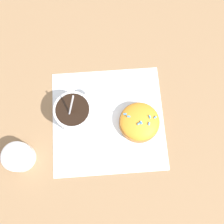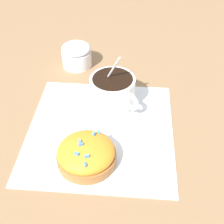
% 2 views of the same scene
% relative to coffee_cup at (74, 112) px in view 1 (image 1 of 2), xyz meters
% --- Properties ---
extents(ground_plane, '(3.00, 3.00, 0.00)m').
position_rel_coffee_cup_xyz_m(ground_plane, '(0.08, -0.01, -0.03)').
color(ground_plane, '#93704C').
extents(paper_napkin, '(0.29, 0.29, 0.00)m').
position_rel_coffee_cup_xyz_m(paper_napkin, '(0.08, -0.01, -0.03)').
color(paper_napkin, white).
rests_on(paper_napkin, ground_plane).
extents(coffee_cup, '(0.09, 0.10, 0.11)m').
position_rel_coffee_cup_xyz_m(coffee_cup, '(0.00, 0.00, 0.00)').
color(coffee_cup, white).
rests_on(coffee_cup, paper_napkin).
extents(frosted_pastry, '(0.10, 0.10, 0.04)m').
position_rel_coffee_cup_xyz_m(frosted_pastry, '(0.15, -0.02, -0.01)').
color(frosted_pastry, '#B2753D').
rests_on(frosted_pastry, paper_napkin).
extents(sugar_bowl, '(0.07, 0.07, 0.06)m').
position_rel_coffee_cup_xyz_m(sugar_bowl, '(-0.12, -0.11, -0.01)').
color(sugar_bowl, white).
rests_on(sugar_bowl, ground_plane).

